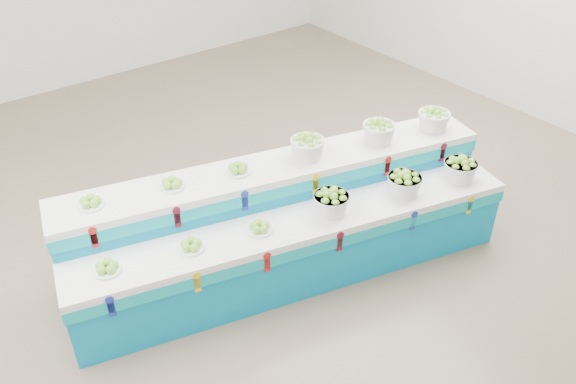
{
  "coord_description": "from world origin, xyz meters",
  "views": [
    {
      "loc": [
        -2.44,
        -3.98,
        3.92
      ],
      "look_at": [
        0.25,
        -0.48,
        0.87
      ],
      "focal_mm": 36.67,
      "sensor_mm": 36.0,
      "label": 1
    }
  ],
  "objects_px": {
    "basket_lower_left": "(331,202)",
    "display_stand": "(288,223)",
    "basket_upper_right": "(434,119)",
    "plate_upper_mid": "(172,183)"
  },
  "relations": [
    {
      "from": "display_stand",
      "to": "basket_lower_left",
      "type": "bearing_deg",
      "value": -39.68
    },
    {
      "from": "basket_lower_left",
      "to": "basket_upper_right",
      "type": "xyz_separation_m",
      "value": [
        1.5,
        0.15,
        0.3
      ]
    },
    {
      "from": "basket_lower_left",
      "to": "plate_upper_mid",
      "type": "height_order",
      "value": "plate_upper_mid"
    },
    {
      "from": "display_stand",
      "to": "plate_upper_mid",
      "type": "relative_size",
      "value": 18.77
    },
    {
      "from": "basket_lower_left",
      "to": "plate_upper_mid",
      "type": "bearing_deg",
      "value": 144.06
    },
    {
      "from": "basket_lower_left",
      "to": "display_stand",
      "type": "bearing_deg",
      "value": 126.03
    },
    {
      "from": "basket_upper_right",
      "to": "plate_upper_mid",
      "type": "bearing_deg",
      "value": 165.72
    },
    {
      "from": "basket_lower_left",
      "to": "basket_upper_right",
      "type": "height_order",
      "value": "basket_upper_right"
    },
    {
      "from": "display_stand",
      "to": "plate_upper_mid",
      "type": "xyz_separation_m",
      "value": [
        -0.9,
        0.5,
        0.56
      ]
    },
    {
      "from": "display_stand",
      "to": "basket_upper_right",
      "type": "bearing_deg",
      "value": 8.55
    }
  ]
}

